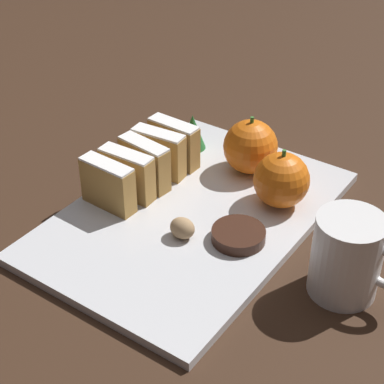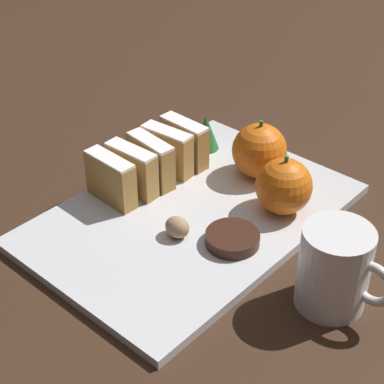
{
  "view_description": "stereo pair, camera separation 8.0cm",
  "coord_description": "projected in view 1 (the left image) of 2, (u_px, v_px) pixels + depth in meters",
  "views": [
    {
      "loc": [
        0.38,
        -0.54,
        0.5
      ],
      "look_at": [
        0.0,
        0.0,
        0.04
      ],
      "focal_mm": 60.0,
      "sensor_mm": 36.0,
      "label": 1
    },
    {
      "loc": [
        0.44,
        -0.49,
        0.5
      ],
      "look_at": [
        0.0,
        0.0,
        0.04
      ],
      "focal_mm": 60.0,
      "sensor_mm": 36.0,
      "label": 2
    }
  ],
  "objects": [
    {
      "name": "ground_plane",
      "position": [
        192.0,
        219.0,
        0.82
      ],
      "size": [
        6.0,
        6.0,
        0.0
      ],
      "primitive_type": "plane",
      "color": "#382316"
    },
    {
      "name": "stollen_slice_second",
      "position": [
        127.0,
        174.0,
        0.83
      ],
      "size": [
        0.08,
        0.03,
        0.06
      ],
      "color": "#B28442",
      "rests_on": "serving_platter"
    },
    {
      "name": "stollen_slice_third",
      "position": [
        144.0,
        164.0,
        0.85
      ],
      "size": [
        0.08,
        0.03,
        0.06
      ],
      "color": "#B28442",
      "rests_on": "serving_platter"
    },
    {
      "name": "evergreen_sprig",
      "position": [
        193.0,
        132.0,
        0.93
      ],
      "size": [
        0.04,
        0.04,
        0.05
      ],
      "color": "#23662D",
      "rests_on": "serving_platter"
    },
    {
      "name": "coffee_mug",
      "position": [
        348.0,
        257.0,
        0.69
      ],
      "size": [
        0.11,
        0.08,
        0.1
      ],
      "color": "white",
      "rests_on": "ground_plane"
    },
    {
      "name": "serving_platter",
      "position": [
        192.0,
        215.0,
        0.82
      ],
      "size": [
        0.28,
        0.41,
        0.01
      ],
      "color": "silver",
      "rests_on": "ground_plane"
    },
    {
      "name": "stollen_slice_fourth",
      "position": [
        159.0,
        153.0,
        0.87
      ],
      "size": [
        0.08,
        0.03,
        0.06
      ],
      "color": "#B28442",
      "rests_on": "serving_platter"
    },
    {
      "name": "stollen_slice_fifth",
      "position": [
        174.0,
        143.0,
        0.9
      ],
      "size": [
        0.08,
        0.03,
        0.06
      ],
      "color": "#B28442",
      "rests_on": "serving_platter"
    },
    {
      "name": "orange_near",
      "position": [
        250.0,
        147.0,
        0.88
      ],
      "size": [
        0.08,
        0.08,
        0.08
      ],
      "color": "orange",
      "rests_on": "serving_platter"
    },
    {
      "name": "orange_far",
      "position": [
        281.0,
        180.0,
        0.81
      ],
      "size": [
        0.07,
        0.07,
        0.08
      ],
      "color": "orange",
      "rests_on": "serving_platter"
    },
    {
      "name": "stollen_slice_front",
      "position": [
        108.0,
        185.0,
        0.81
      ],
      "size": [
        0.08,
        0.03,
        0.06
      ],
      "color": "#B28442",
      "rests_on": "serving_platter"
    },
    {
      "name": "walnut",
      "position": [
        182.0,
        228.0,
        0.77
      ],
      "size": [
        0.03,
        0.03,
        0.03
      ],
      "color": "tan",
      "rests_on": "serving_platter"
    },
    {
      "name": "chocolate_cookie",
      "position": [
        238.0,
        235.0,
        0.77
      ],
      "size": [
        0.07,
        0.07,
        0.01
      ],
      "color": "#381E14",
      "rests_on": "serving_platter"
    }
  ]
}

